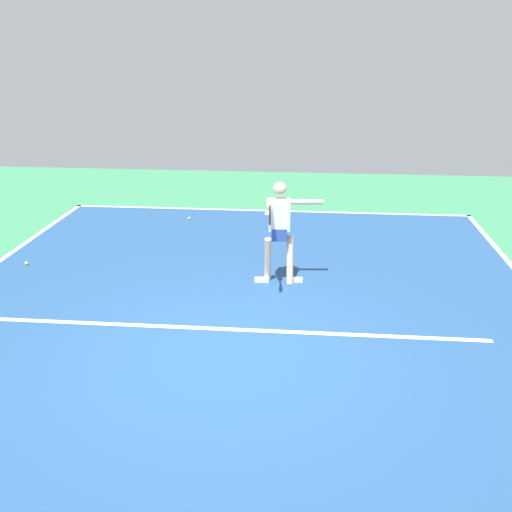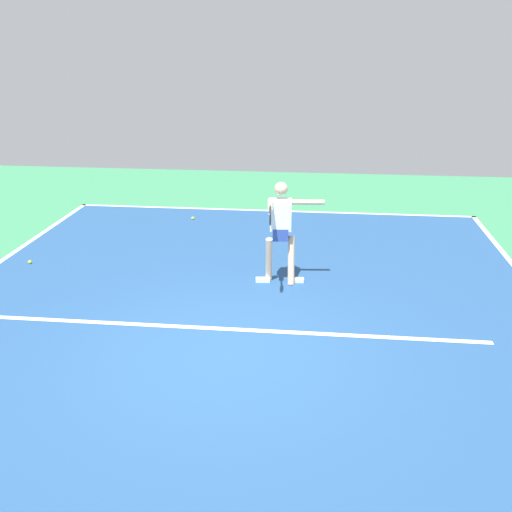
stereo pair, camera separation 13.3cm
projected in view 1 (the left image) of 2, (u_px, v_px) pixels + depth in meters
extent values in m
plane|color=#388456|center=(227.00, 354.00, 7.65)|extent=(22.50, 22.50, 0.00)
cube|color=navy|center=(227.00, 354.00, 7.65)|extent=(9.32, 13.82, 0.00)
cube|color=white|center=(268.00, 211.00, 14.07)|extent=(9.32, 0.10, 0.01)
cube|color=white|center=(234.00, 329.00, 8.30)|extent=(6.99, 0.10, 0.01)
cube|color=white|center=(267.00, 213.00, 13.88)|extent=(0.10, 0.30, 0.01)
cylinder|color=beige|center=(290.00, 260.00, 9.80)|extent=(0.14, 0.31, 0.81)
cube|color=white|center=(295.00, 280.00, 9.92)|extent=(0.25, 0.12, 0.07)
cylinder|color=beige|center=(268.00, 260.00, 9.81)|extent=(0.14, 0.31, 0.81)
cube|color=white|center=(262.00, 280.00, 9.93)|extent=(0.25, 0.12, 0.07)
cube|color=#2D4799|center=(279.00, 234.00, 9.65)|extent=(0.26, 0.22, 0.20)
cube|color=white|center=(279.00, 215.00, 9.54)|extent=(0.35, 0.21, 0.52)
sphere|color=beige|center=(280.00, 189.00, 9.40)|extent=(0.21, 0.21, 0.21)
cylinder|color=beige|center=(307.00, 202.00, 9.47)|extent=(0.53, 0.13, 0.08)
cylinder|color=beige|center=(269.00, 204.00, 9.22)|extent=(0.13, 0.53, 0.08)
cylinder|color=black|center=(270.00, 211.00, 8.87)|extent=(0.05, 0.22, 0.03)
torus|color=black|center=(270.00, 215.00, 8.64)|extent=(0.05, 0.29, 0.29)
cylinder|color=silver|center=(270.00, 215.00, 8.64)|extent=(0.03, 0.25, 0.25)
sphere|color=#C6E53D|center=(189.00, 218.00, 13.34)|extent=(0.07, 0.07, 0.07)
sphere|color=#CCE033|center=(27.00, 263.00, 10.66)|extent=(0.07, 0.07, 0.07)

